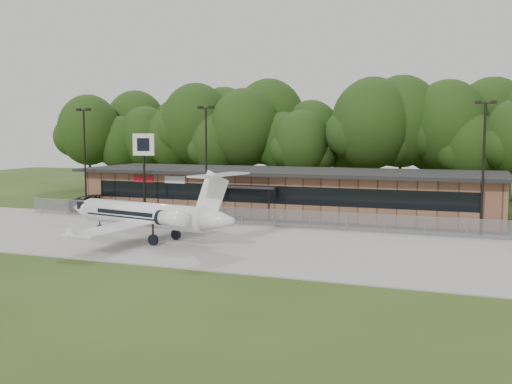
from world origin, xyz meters
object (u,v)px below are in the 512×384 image
at_px(terminal, 285,191).
at_px(suv, 100,204).
at_px(business_jet, 150,216).
at_px(pole_sign, 144,153).

xyz_separation_m(terminal, suv, (-17.00, -6.68, -1.27)).
distance_m(terminal, suv, 18.31).
bearing_deg(business_jet, terminal, 88.16).
height_order(business_jet, pole_sign, pole_sign).
bearing_deg(business_jet, pole_sign, 134.92).
distance_m(suv, pole_sign, 7.44).
xyz_separation_m(business_jet, suv, (-12.54, 11.45, -0.98)).
bearing_deg(suv, terminal, -54.55).
bearing_deg(terminal, business_jet, -103.83).
bearing_deg(terminal, pole_sign, -148.32).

